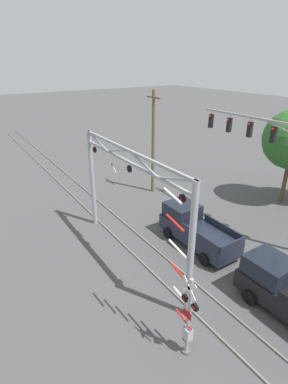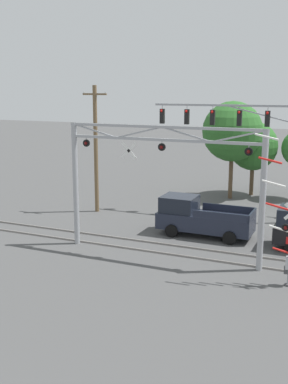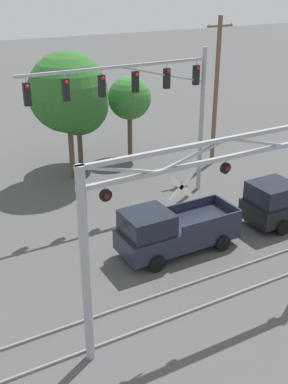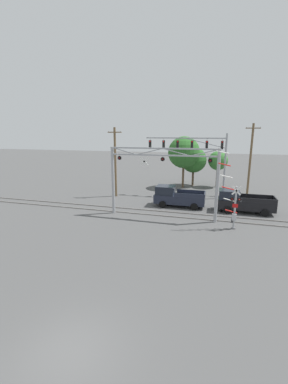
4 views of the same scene
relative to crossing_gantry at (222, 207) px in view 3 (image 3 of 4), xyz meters
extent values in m
cube|color=gray|center=(0.01, 0.28, -4.25)|extent=(80.00, 0.08, 0.10)
cube|color=gray|center=(0.01, 1.72, -4.25)|extent=(80.00, 0.08, 0.10)
cylinder|color=#9EA0A5|center=(-5.06, 0.00, -0.91)|extent=(0.30, 0.30, 6.77)
cube|color=#9EA0A5|center=(0.01, 0.00, 1.77)|extent=(10.44, 0.14, 0.14)
cube|color=#9EA0A5|center=(0.01, 0.00, 2.40)|extent=(10.44, 0.14, 0.14)
cube|color=#9EA0A5|center=(-3.79, 0.00, 2.08)|extent=(2.55, 0.08, 0.71)
cube|color=#9EA0A5|center=(-1.26, 0.00, 2.08)|extent=(2.55, 0.08, 0.71)
cube|color=#9EA0A5|center=(1.28, 0.00, 2.08)|extent=(2.55, 0.08, 0.71)
cylinder|color=black|center=(-4.31, 0.00, 1.41)|extent=(0.38, 0.10, 0.38)
sphere|color=#590C0C|center=(-4.31, -0.07, 1.41)|extent=(0.18, 0.18, 0.18)
cylinder|color=#9EA0A5|center=(-4.31, 0.00, 1.65)|extent=(0.04, 0.04, 0.10)
cylinder|color=black|center=(0.01, 0.00, 1.41)|extent=(0.38, 0.10, 0.38)
sphere|color=#590C0C|center=(0.01, -0.07, 1.41)|extent=(0.18, 0.18, 0.18)
cylinder|color=#9EA0A5|center=(0.01, 0.00, 1.65)|extent=(0.04, 0.04, 0.10)
cube|color=white|center=(-1.77, -0.10, 1.15)|extent=(0.88, 0.03, 0.88)
cube|color=white|center=(-1.77, -0.10, 1.15)|extent=(0.88, 0.03, 0.88)
cylinder|color=black|center=(-1.77, -0.12, 1.15)|extent=(0.04, 0.04, 0.02)
cylinder|color=#9EA0A5|center=(5.88, 9.45, -0.27)|extent=(0.24, 0.24, 8.05)
cube|color=#9EA0A5|center=(0.85, 9.45, 3.15)|extent=(10.06, 0.14, 0.14)
cube|color=#9EA0A5|center=(3.37, 9.45, 2.55)|extent=(5.05, 0.08, 1.28)
cylinder|color=#9EA0A5|center=(-3.68, 9.45, 3.00)|extent=(0.04, 0.04, 0.30)
cube|color=black|center=(-3.68, 9.45, 2.34)|extent=(0.30, 0.26, 1.02)
sphere|color=red|center=(-3.68, 9.28, 2.72)|extent=(0.18, 0.18, 0.18)
cylinder|color=#9EA0A5|center=(-1.87, 9.45, 3.00)|extent=(0.04, 0.04, 0.30)
cube|color=black|center=(-1.87, 9.45, 2.34)|extent=(0.30, 0.26, 1.02)
sphere|color=red|center=(-1.87, 9.28, 2.72)|extent=(0.18, 0.18, 0.18)
cylinder|color=#9EA0A5|center=(-0.06, 9.45, 3.00)|extent=(0.04, 0.04, 0.30)
cube|color=black|center=(-0.06, 9.45, 2.34)|extent=(0.30, 0.26, 1.02)
sphere|color=red|center=(-0.06, 9.28, 2.72)|extent=(0.18, 0.18, 0.18)
cylinder|color=#9EA0A5|center=(1.76, 9.45, 3.00)|extent=(0.04, 0.04, 0.30)
cube|color=black|center=(1.76, 9.45, 2.34)|extent=(0.30, 0.26, 1.02)
sphere|color=red|center=(1.76, 9.28, 2.72)|extent=(0.18, 0.18, 0.18)
cylinder|color=#9EA0A5|center=(3.57, 9.45, 3.00)|extent=(0.04, 0.04, 0.30)
cube|color=black|center=(3.57, 9.45, 2.34)|extent=(0.30, 0.26, 1.02)
sphere|color=red|center=(3.57, 9.28, 2.72)|extent=(0.18, 0.18, 0.18)
cylinder|color=#9EA0A5|center=(5.38, 9.45, 3.00)|extent=(0.04, 0.04, 0.30)
cube|color=black|center=(5.38, 9.45, 2.34)|extent=(0.30, 0.26, 1.02)
sphere|color=red|center=(5.38, 9.28, 2.72)|extent=(0.18, 0.18, 0.18)
cube|color=#1E2333|center=(1.12, 4.28, -3.44)|extent=(5.57, 2.05, 0.96)
cube|color=black|center=(-0.50, 4.28, -2.49)|extent=(2.02, 1.89, 0.94)
cube|color=#1E2333|center=(2.23, 3.30, -2.75)|extent=(3.15, 0.08, 0.42)
cube|color=#1E2333|center=(2.23, 5.27, -2.75)|extent=(3.15, 0.08, 0.42)
cube|color=#1E2333|center=(3.86, 4.28, -2.75)|extent=(0.10, 1.97, 0.42)
cylinder|color=black|center=(-0.60, 3.25, -3.92)|extent=(0.76, 0.24, 0.76)
cylinder|color=black|center=(-0.60, 5.32, -3.92)|extent=(0.76, 0.24, 0.76)
cylinder|color=black|center=(2.85, 3.25, -3.92)|extent=(0.76, 0.24, 0.76)
cylinder|color=black|center=(2.85, 5.32, -3.92)|extent=(0.76, 0.24, 0.76)
cube|color=black|center=(6.37, 4.02, -2.49)|extent=(2.05, 1.89, 0.94)
cylinder|color=black|center=(6.27, 2.98, -3.92)|extent=(0.76, 0.24, 0.76)
cylinder|color=black|center=(6.27, 5.05, -3.92)|extent=(0.76, 0.24, 0.76)
cylinder|color=brown|center=(9.07, 12.43, 0.34)|extent=(0.28, 0.28, 9.28)
cube|color=brown|center=(9.07, 12.43, 4.38)|extent=(1.80, 0.12, 0.12)
cylinder|color=silver|center=(8.25, 12.43, 4.48)|extent=(0.08, 0.08, 0.12)
cylinder|color=silver|center=(9.89, 12.43, 4.48)|extent=(0.08, 0.08, 0.12)
cylinder|color=brown|center=(1.42, 16.51, -2.97)|extent=(0.32, 0.32, 2.65)
sphere|color=#2D6628|center=(1.42, 16.51, -0.28)|extent=(3.91, 3.91, 3.91)
cylinder|color=brown|center=(0.12, 14.63, -2.47)|extent=(0.32, 0.32, 3.66)
sphere|color=#2D6628|center=(0.12, 14.63, 0.99)|extent=(4.65, 4.65, 4.65)
cylinder|color=brown|center=(5.04, 16.41, -2.79)|extent=(0.32, 0.32, 3.02)
sphere|color=#387533|center=(5.04, 16.41, -0.28)|extent=(2.86, 2.86, 2.86)
camera|label=1|loc=(12.84, -7.46, 6.70)|focal=28.00mm
camera|label=2|loc=(8.72, -22.23, 4.30)|focal=45.00mm
camera|label=3|loc=(-9.47, -11.47, 7.22)|focal=45.00mm
camera|label=4|loc=(4.94, -23.62, 3.85)|focal=24.00mm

